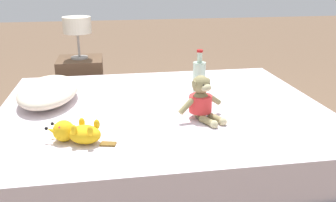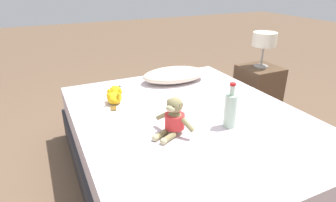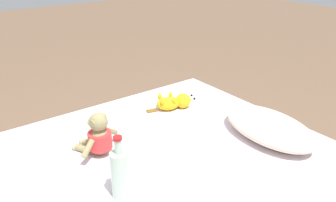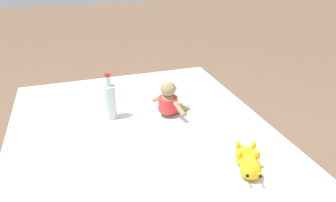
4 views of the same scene
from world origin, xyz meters
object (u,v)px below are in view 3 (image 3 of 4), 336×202
at_px(plush_yellow_creature, 174,102).
at_px(glass_bottle, 120,173).
at_px(plush_monkey, 98,137).
at_px(bed, 152,199).
at_px(pillow, 269,127).

relative_size(plush_yellow_creature, glass_bottle, 1.09).
bearing_deg(plush_monkey, bed, 39.37).
distance_m(bed, plush_monkey, 0.44).
xyz_separation_m(bed, plush_monkey, (-0.21, -0.18, 0.34)).
xyz_separation_m(pillow, glass_bottle, (-0.06, -0.92, 0.06)).
height_order(pillow, plush_monkey, plush_monkey).
relative_size(pillow, glass_bottle, 2.05).
xyz_separation_m(plush_monkey, plush_yellow_creature, (-0.19, 0.64, -0.05)).
bearing_deg(plush_yellow_creature, glass_bottle, -52.50).
xyz_separation_m(bed, pillow, (0.21, 0.66, 0.31)).
bearing_deg(glass_bottle, pillow, 86.28).
xyz_separation_m(plush_yellow_creature, glass_bottle, (0.55, -0.71, 0.07)).
relative_size(bed, glass_bottle, 6.49).
bearing_deg(glass_bottle, plush_monkey, 168.31).
relative_size(bed, plush_monkey, 7.10).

